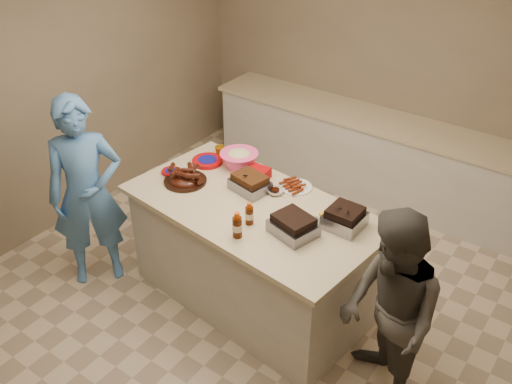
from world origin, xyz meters
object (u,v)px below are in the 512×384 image
Objects in this scene: bbq_bottle_b at (249,223)px; plastic_cup at (220,155)px; island at (253,297)px; roasting_pan at (344,226)px; bbq_bottle_a at (237,236)px; coleslaw_bowl at (239,167)px; rib_platter at (185,182)px; guest_blue at (102,273)px; mustard_bottle at (236,186)px.

bbq_bottle_b reaches higher than plastic_cup.
roasting_pan is at bearing 20.19° from island.
bbq_bottle_a reaches higher than plastic_cup.
coleslaw_bowl is at bearing 126.33° from bbq_bottle_a.
rib_platter reaches higher than guest_blue.
coleslaw_bowl is 1.01m from bbq_bottle_a.
bbq_bottle_a is at bearing -45.42° from plastic_cup.
bbq_bottle_a is (0.81, -0.35, 0.00)m from rib_platter.
bbq_bottle_a is 1.61× the size of mustard_bottle.
coleslaw_bowl reaches higher than guest_blue.
bbq_bottle_b reaches higher than mustard_bottle.
island is 6.09× the size of coleslaw_bowl.
roasting_pan is 1.46m from plastic_cup.
rib_platter is at bearing -84.16° from plastic_cup.
coleslaw_bowl is at bearing 168.68° from roasting_pan.
roasting_pan is 2.92× the size of plastic_cup.
island is 1.17m from rib_platter.
rib_platter is at bearing -114.59° from coleslaw_bowl.
mustard_bottle is at bearing -17.24° from guest_blue.
island is at bearing -34.41° from plastic_cup.
guest_blue is (-1.44, -0.35, -0.97)m from bbq_bottle_b.
guest_blue is (-0.65, -0.51, -0.97)m from rib_platter.
roasting_pan is 2.36m from guest_blue.
rib_platter reaches higher than plastic_cup.
rib_platter reaches higher than roasting_pan.
island is 11.18× the size of bbq_bottle_b.
bbq_bottle_a is at bearing -23.15° from rib_platter.
bbq_bottle_a is at bearing -51.83° from mustard_bottle.
coleslaw_bowl is 1.84× the size of bbq_bottle_b.
coleslaw_bowl is 3.64× the size of plastic_cup.
bbq_bottle_a reaches higher than roasting_pan.
roasting_pan is at bearing -32.12° from guest_blue.
roasting_pan reaches higher than island.
mustard_bottle is (-0.40, 0.37, -0.00)m from bbq_bottle_b.
coleslaw_bowl is (-0.45, 0.43, 0.97)m from island.
coleslaw_bowl reaches higher than plastic_cup.
mustard_bottle reaches higher than plastic_cup.
rib_platter is (-0.66, -0.04, 0.97)m from island.
bbq_bottle_b is at bearing -42.10° from mustard_bottle.
roasting_pan is (1.38, 0.21, 0.00)m from rib_platter.
bbq_bottle_b is at bearing -11.92° from rib_platter.
bbq_bottle_b is at bearing -52.67° from island.
bbq_bottle_a is (0.15, -0.39, 0.97)m from island.
bbq_bottle_b is (0.57, -0.63, 0.00)m from coleslaw_bowl.
rib_platter is 1.97× the size of bbq_bottle_b.
coleslaw_bowl reaches higher than bbq_bottle_b.
rib_platter is 1.08× the size of coleslaw_bowl.
island is 1.30m from plastic_cup.
bbq_bottle_a reaches higher than island.
coleslaw_bowl is at bearing 65.41° from rib_platter.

